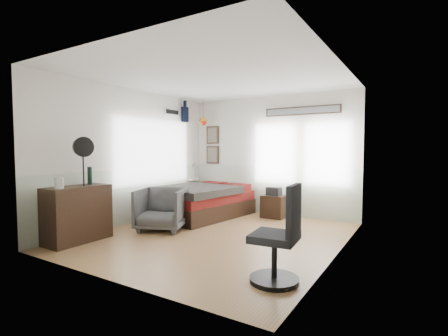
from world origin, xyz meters
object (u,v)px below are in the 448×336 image
(dresser, at_px, (77,214))
(task_chair, at_px, (280,243))
(bed, at_px, (201,201))
(nightstand, at_px, (274,206))
(armchair, at_px, (162,209))

(dresser, xyz_separation_m, task_chair, (3.41, 0.16, 0.00))
(bed, bearing_deg, dresser, -93.88)
(dresser, bearing_deg, bed, 78.17)
(bed, height_order, task_chair, task_chair)
(nightstand, relative_size, task_chair, 0.44)
(dresser, bearing_deg, task_chair, 2.65)
(armchair, bearing_deg, dresser, -139.94)
(armchair, relative_size, task_chair, 0.77)
(bed, distance_m, armchair, 1.38)
(nightstand, xyz_separation_m, task_chair, (1.41, -3.20, 0.21))
(dresser, bearing_deg, armchair, 63.41)
(armchair, height_order, task_chair, task_chair)
(task_chair, bearing_deg, nightstand, 108.19)
(bed, bearing_deg, nightstand, 33.66)
(task_chair, bearing_deg, bed, 133.18)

